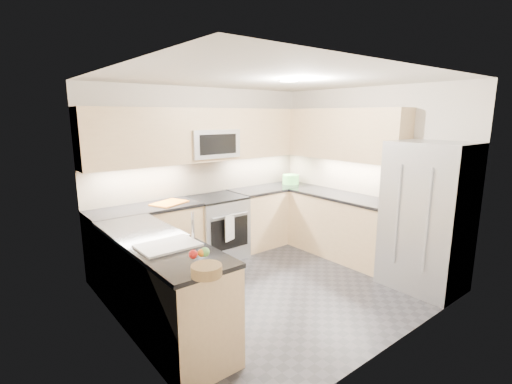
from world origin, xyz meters
name	(u,v)px	position (x,y,z in m)	size (l,w,h in m)	color
floor	(273,286)	(0.00, 0.00, 0.00)	(3.60, 3.20, 0.00)	#26252B
ceiling	(276,79)	(0.00, 0.00, 2.50)	(3.60, 3.20, 0.02)	beige
wall_back	(204,172)	(0.00, 1.60, 1.25)	(3.60, 0.02, 2.50)	beige
wall_front	(398,217)	(0.00, -1.60, 1.25)	(3.60, 0.02, 2.50)	beige
wall_left	(123,213)	(-1.80, 0.00, 1.25)	(0.02, 3.20, 2.50)	beige
wall_right	(365,174)	(1.80, 0.00, 1.25)	(0.02, 3.20, 2.50)	beige
base_cab_back_left	(146,243)	(-1.09, 1.30, 0.45)	(1.42, 0.60, 0.90)	#DCB985
base_cab_back_right	(271,216)	(1.09, 1.30, 0.45)	(1.42, 0.60, 0.90)	#DCB985
base_cab_right	(342,227)	(1.50, 0.15, 0.45)	(0.60, 1.70, 0.90)	#DCB985
base_cab_peninsula	(159,287)	(-1.50, 0.00, 0.45)	(0.60, 2.00, 0.90)	#DCB985
countertop_back_left	(144,208)	(-1.09, 1.30, 0.92)	(1.42, 0.63, 0.04)	black
countertop_back_right	(271,188)	(1.09, 1.30, 0.92)	(1.42, 0.63, 0.04)	black
countertop_right	(343,196)	(1.50, 0.15, 0.92)	(0.63, 1.70, 0.04)	black
countertop_peninsula	(157,241)	(-1.50, 0.00, 0.92)	(0.63, 2.00, 0.04)	black
upper_cab_back	(210,135)	(0.00, 1.43, 1.83)	(3.60, 0.35, 0.75)	#DCB985
upper_cab_right	(345,134)	(1.62, 0.28, 1.83)	(0.35, 1.95, 0.75)	#DCB985
backsplash_back	(205,176)	(0.00, 1.60, 1.20)	(3.60, 0.01, 0.51)	tan
backsplash_right	(341,174)	(1.80, 0.45, 1.20)	(0.01, 2.30, 0.51)	tan
gas_range	(217,228)	(0.00, 1.28, 0.46)	(0.76, 0.65, 0.91)	#9CA0A3
range_cooktop	(217,198)	(0.00, 1.28, 0.92)	(0.76, 0.65, 0.03)	black
oven_door_glass	(230,233)	(0.00, 0.95, 0.45)	(0.62, 0.02, 0.45)	black
oven_handle	(230,215)	(0.00, 0.93, 0.72)	(0.02, 0.02, 0.60)	#B2B5BA
microwave	(211,143)	(0.00, 1.40, 1.70)	(0.76, 0.40, 0.40)	#AAACB2
microwave_door	(218,144)	(0.00, 1.20, 1.70)	(0.60, 0.01, 0.28)	black
refrigerator	(427,217)	(1.45, -1.15, 0.90)	(0.70, 0.90, 1.80)	#A3A6AB
fridge_handle_left	(427,221)	(1.08, -1.33, 0.95)	(0.02, 0.02, 1.20)	#B2B5BA
fridge_handle_right	(397,215)	(1.08, -0.97, 0.95)	(0.02, 0.02, 1.20)	#B2B5BA
sink_basin	(168,253)	(-1.50, -0.25, 0.88)	(0.52, 0.38, 0.16)	white
faucet	(193,226)	(-1.24, -0.25, 1.08)	(0.03, 0.03, 0.28)	silver
utensil_bowl	(291,179)	(1.53, 1.30, 1.02)	(0.28, 0.28, 0.16)	#5CC454
cutting_board	(169,203)	(-0.75, 1.28, 0.95)	(0.45, 0.32, 0.01)	#CC6613
fruit_basket	(207,270)	(-1.55, -1.01, 0.98)	(0.23, 0.23, 0.08)	olive
fruit_apple	(193,254)	(-1.56, -0.83, 1.05)	(0.07, 0.07, 0.07)	red
fruit_pear	(205,252)	(-1.47, -0.84, 1.05)	(0.08, 0.08, 0.08)	#6BBE51
dish_towel_check	(230,228)	(-0.03, 0.91, 0.55)	(0.20, 0.02, 0.37)	white
fruit_orange	(201,253)	(-1.50, -0.83, 1.05)	(0.06, 0.06, 0.06)	orange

